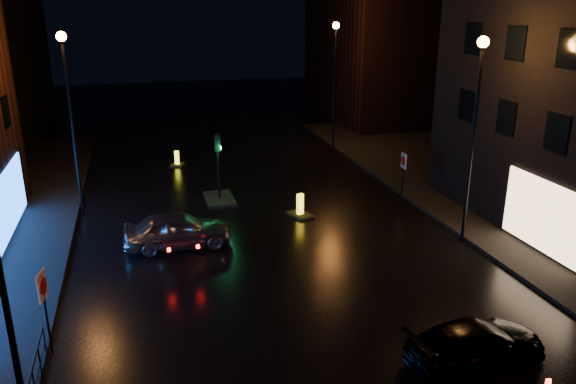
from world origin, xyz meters
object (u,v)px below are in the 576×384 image
Objects in this scene: silver_hatchback at (178,230)px; road_sign_right at (403,165)px; dark_sedan at (476,343)px; road_sign_left at (43,293)px; bollard_far at (177,162)px; traffic_signal at (219,190)px; bollard_near at (300,211)px.

road_sign_right is (11.61, 3.12, 1.02)m from silver_hatchback.
dark_sedan is 12.11m from road_sign_left.
bollard_far is at bearing 9.79° from dark_sedan.
road_sign_left is at bearing 147.19° from silver_hatchback.
traffic_signal is at bearing 71.82° from road_sign_left.
silver_hatchback is 6.18m from bollard_near.
traffic_signal reaches higher than road_sign_left.
traffic_signal is 7.16m from bollard_far.
bollard_far is 0.49× the size of road_sign_left.
dark_sedan is 3.39× the size of bollard_far.
bollard_near is 0.62× the size of road_sign_right.
bollard_near is (5.82, 2.01, -0.50)m from silver_hatchback.
bollard_near reaches higher than bollard_far.
dark_sedan is 14.01m from road_sign_right.
road_sign_right is at bearing -74.83° from silver_hatchback.
traffic_signal is 0.83× the size of dark_sedan.
silver_hatchback is 1.04× the size of dark_sedan.
bollard_near is at bearing -70.86° from silver_hatchback.
road_sign_left is 18.48m from road_sign_right.
dark_sedan is (4.77, -15.43, 0.10)m from traffic_signal.
bollard_near is at bearing -44.63° from traffic_signal.
bollard_far is at bearing -38.52° from road_sign_right.
bollard_far is at bearing 102.37° from traffic_signal.
road_sign_left reaches higher than bollard_near.
road_sign_right reaches higher than bollard_far.
traffic_signal is 1.47× the size of road_sign_right.
bollard_near is 13.22m from road_sign_left.
dark_sedan is at bearing -72.82° from traffic_signal.
dark_sedan is at bearing -6.31° from road_sign_left.
silver_hatchback is 12.06m from road_sign_right.
bollard_far is 19.51m from road_sign_left.
silver_hatchback is 3.53× the size of bollard_far.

